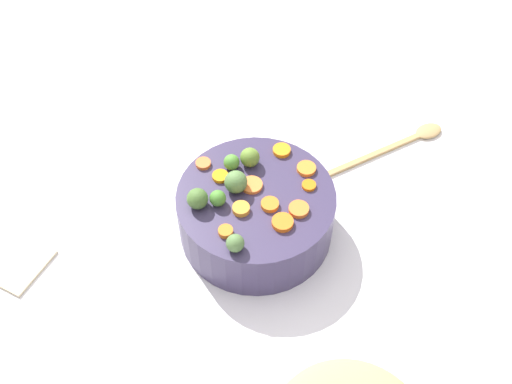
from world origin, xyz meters
TOP-DOWN VIEW (x-y plane):
  - tabletop at (0.00, 0.00)m, footprint 2.40×2.40m
  - serving_bowl_carrots at (-0.02, -0.01)m, footprint 0.29×0.29m
  - carrot_slice_0 at (0.06, 0.00)m, footprint 0.04×0.04m
  - carrot_slice_1 at (-0.10, -0.04)m, footprint 0.05×0.05m
  - carrot_slice_2 at (0.10, -0.00)m, footprint 0.03×0.03m
  - carrot_slice_3 at (-0.04, 0.08)m, footprint 0.03×0.03m
  - carrot_slice_4 at (-0.07, -0.09)m, footprint 0.03×0.03m
  - carrot_slice_5 at (-0.02, 0.03)m, footprint 0.04×0.04m
  - carrot_slice_6 at (-0.05, -0.01)m, footprint 0.04×0.04m
  - carrot_slice_7 at (-0.05, -0.12)m, footprint 0.05×0.05m
  - carrot_slice_8 at (-0.10, -0.00)m, footprint 0.05×0.05m
  - carrot_slice_9 at (0.02, -0.12)m, footprint 0.04×0.04m
  - carrot_slice_10 at (-0.00, -0.02)m, footprint 0.05×0.05m
  - brussels_sprout_0 at (-0.07, 0.09)m, footprint 0.03×0.03m
  - brussels_sprout_1 at (0.04, 0.07)m, footprint 0.04×0.04m
  - brussels_sprout_2 at (0.02, 0.00)m, footprint 0.04×0.04m
  - brussels_sprout_3 at (0.06, -0.03)m, footprint 0.03×0.03m
  - brussels_sprout_4 at (0.02, 0.04)m, footprint 0.03×0.03m
  - brussels_sprout_5 at (0.04, -0.06)m, footprint 0.04×0.04m
  - wooden_spoon at (-0.09, -0.39)m, footprint 0.12×0.31m
  - dish_towel at (0.26, 0.35)m, footprint 0.16×0.14m

SIDE VIEW (x-z plane):
  - tabletop at x=0.00m, z-range 0.00..0.02m
  - dish_towel at x=0.26m, z-range 0.02..0.03m
  - wooden_spoon at x=-0.09m, z-range 0.02..0.03m
  - serving_bowl_carrots at x=-0.02m, z-range 0.02..0.13m
  - carrot_slice_4 at x=-0.07m, z-range 0.13..0.13m
  - carrot_slice_10 at x=0.00m, z-range 0.13..0.13m
  - carrot_slice_2 at x=0.10m, z-range 0.13..0.13m
  - carrot_slice_0 at x=0.06m, z-range 0.13..0.13m
  - carrot_slice_7 at x=-0.05m, z-range 0.13..0.13m
  - carrot_slice_9 at x=0.02m, z-range 0.13..0.13m
  - carrot_slice_1 at x=-0.10m, z-range 0.13..0.13m
  - carrot_slice_6 at x=-0.05m, z-range 0.13..0.13m
  - carrot_slice_8 at x=-0.10m, z-range 0.13..0.14m
  - carrot_slice_3 at x=-0.04m, z-range 0.13..0.14m
  - carrot_slice_5 at x=-0.02m, z-range 0.13..0.14m
  - brussels_sprout_4 at x=0.02m, z-range 0.13..0.15m
  - brussels_sprout_3 at x=0.06m, z-range 0.13..0.15m
  - brussels_sprout_0 at x=-0.07m, z-range 0.13..0.16m
  - brussels_sprout_5 at x=0.04m, z-range 0.13..0.16m
  - brussels_sprout_1 at x=0.04m, z-range 0.13..0.16m
  - brussels_sprout_2 at x=0.02m, z-range 0.13..0.17m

